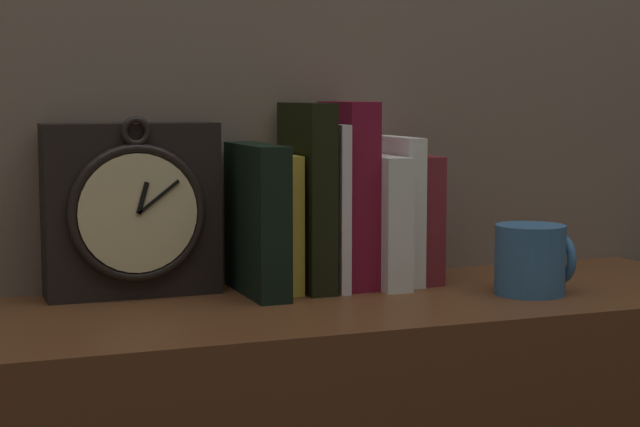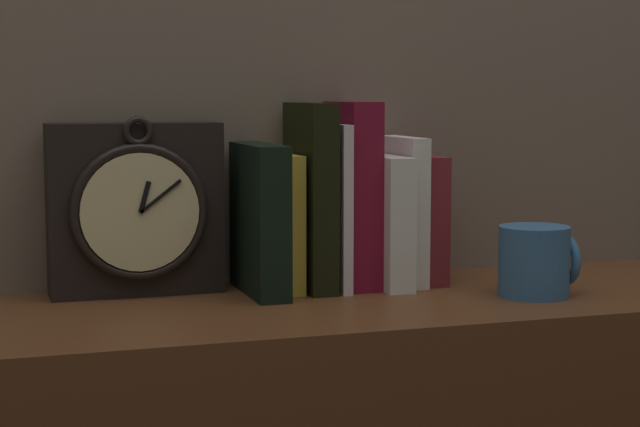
# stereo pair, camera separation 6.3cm
# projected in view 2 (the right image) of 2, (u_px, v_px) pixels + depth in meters

# --- Properties ---
(clock) EXTENTS (0.22, 0.08, 0.23)m
(clock) POSITION_uv_depth(u_px,v_px,m) (136.00, 209.00, 1.35)
(clock) COLOR black
(clock) RESTS_ON bookshelf
(book_slot0_black) EXTENTS (0.04, 0.16, 0.19)m
(book_slot0_black) POSITION_uv_depth(u_px,v_px,m) (259.00, 219.00, 1.36)
(book_slot0_black) COLOR black
(book_slot0_black) RESTS_ON bookshelf
(book_slot1_yellow) EXTENTS (0.03, 0.12, 0.18)m
(book_slot1_yellow) POSITION_uv_depth(u_px,v_px,m) (282.00, 222.00, 1.39)
(book_slot1_yellow) COLOR yellow
(book_slot1_yellow) RESTS_ON bookshelf
(book_slot2_black) EXTENTS (0.03, 0.14, 0.24)m
(book_slot2_black) POSITION_uv_depth(u_px,v_px,m) (310.00, 196.00, 1.39)
(book_slot2_black) COLOR black
(book_slot2_black) RESTS_ON bookshelf
(book_slot3_white) EXTENTS (0.01, 0.13, 0.22)m
(book_slot3_white) POSITION_uv_depth(u_px,v_px,m) (332.00, 206.00, 1.40)
(book_slot3_white) COLOR silver
(book_slot3_white) RESTS_ON bookshelf
(book_slot4_maroon) EXTENTS (0.04, 0.13, 0.24)m
(book_slot4_maroon) POSITION_uv_depth(u_px,v_px,m) (352.00, 194.00, 1.41)
(book_slot4_maroon) COLOR maroon
(book_slot4_maroon) RESTS_ON bookshelf
(book_slot5_white) EXTENTS (0.04, 0.15, 0.17)m
(book_slot5_white) POSITION_uv_depth(u_px,v_px,m) (382.00, 221.00, 1.42)
(book_slot5_white) COLOR white
(book_slot5_white) RESTS_ON bookshelf
(book_slot6_white) EXTENTS (0.03, 0.13, 0.20)m
(book_slot6_white) POSITION_uv_depth(u_px,v_px,m) (403.00, 210.00, 1.44)
(book_slot6_white) COLOR white
(book_slot6_white) RESTS_ON bookshelf
(book_slot7_maroon) EXTENTS (0.03, 0.12, 0.17)m
(book_slot7_maroon) POSITION_uv_depth(u_px,v_px,m) (422.00, 218.00, 1.45)
(book_slot7_maroon) COLOR maroon
(book_slot7_maroon) RESTS_ON bookshelf
(mug) EXTENTS (0.10, 0.09, 0.09)m
(mug) POSITION_uv_depth(u_px,v_px,m) (536.00, 261.00, 1.35)
(mug) COLOR teal
(mug) RESTS_ON bookshelf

